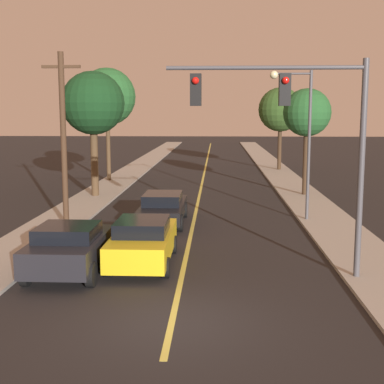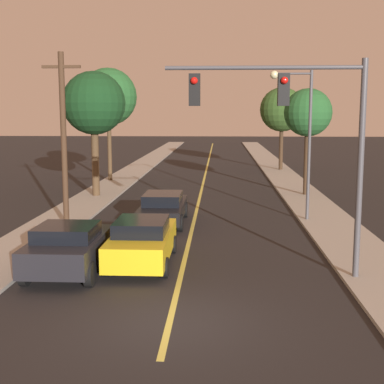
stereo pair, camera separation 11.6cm
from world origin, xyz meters
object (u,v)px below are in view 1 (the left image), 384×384
(car_near_lane_second, at_px, (163,207))
(car_outer_lane_front, at_px, (69,248))
(streetlamp_right, at_px, (299,124))
(tree_left_far, at_px, (107,97))
(tree_right_far, at_px, (280,110))
(traffic_signal_mast, at_px, (298,121))
(utility_pole_left, at_px, (63,137))
(tree_left_near, at_px, (93,104))
(car_near_lane_front, at_px, (143,241))
(tree_right_near, at_px, (307,113))

(car_near_lane_second, relative_size, car_outer_lane_front, 1.24)
(streetlamp_right, relative_size, tree_left_far, 0.84)
(tree_left_far, bearing_deg, car_outer_lane_front, -81.61)
(streetlamp_right, distance_m, tree_right_far, 21.51)
(traffic_signal_mast, distance_m, tree_right_far, 30.13)
(streetlamp_right, xyz_separation_m, tree_right_far, (1.64, 21.44, 0.72))
(tree_right_far, bearing_deg, utility_pole_left, -116.53)
(streetlamp_right, height_order, tree_left_near, tree_left_near)
(utility_pole_left, xyz_separation_m, tree_left_near, (-0.66, 8.37, 1.49))
(tree_right_far, bearing_deg, traffic_signal_mast, -95.65)
(tree_left_far, bearing_deg, traffic_signal_mast, -65.66)
(car_near_lane_front, bearing_deg, streetlamp_right, 50.27)
(car_near_lane_second, bearing_deg, car_outer_lane_front, -105.53)
(car_outer_lane_front, height_order, tree_right_far, tree_right_far)
(car_outer_lane_front, height_order, utility_pole_left, utility_pole_left)
(tree_left_far, bearing_deg, streetlamp_right, -50.12)
(utility_pole_left, xyz_separation_m, tree_right_near, (11.56, 9.36, 0.96))
(car_near_lane_front, height_order, tree_left_far, tree_left_far)
(tree_left_near, bearing_deg, traffic_signal_mast, -58.05)
(utility_pole_left, distance_m, tree_left_far, 15.64)
(car_near_lane_second, relative_size, utility_pole_left, 0.68)
(utility_pole_left, bearing_deg, tree_right_near, 38.99)
(tree_left_near, height_order, tree_left_far, tree_left_far)
(traffic_signal_mast, xyz_separation_m, tree_left_near, (-9.35, 14.99, 0.74))
(car_outer_lane_front, bearing_deg, car_near_lane_front, 28.47)
(traffic_signal_mast, distance_m, tree_left_near, 17.69)
(tree_left_far, relative_size, tree_right_far, 1.15)
(car_near_lane_second, distance_m, utility_pole_left, 5.23)
(streetlamp_right, bearing_deg, utility_pole_left, -169.18)
(car_outer_lane_front, distance_m, streetlamp_right, 12.15)
(car_near_lane_front, relative_size, streetlamp_right, 0.69)
(tree_left_near, bearing_deg, tree_right_near, 4.64)
(car_near_lane_second, height_order, utility_pole_left, utility_pole_left)
(tree_right_near, xyz_separation_m, tree_right_far, (0.10, 14.00, 0.27))
(streetlamp_right, height_order, tree_right_near, streetlamp_right)
(streetlamp_right, distance_m, utility_pole_left, 10.21)
(traffic_signal_mast, height_order, utility_pole_left, utility_pole_left)
(tree_right_near, bearing_deg, utility_pole_left, -141.01)
(car_outer_lane_front, bearing_deg, tree_left_far, 98.39)
(traffic_signal_mast, relative_size, tree_left_far, 0.80)
(car_near_lane_front, distance_m, tree_right_near, 16.96)
(car_near_lane_second, distance_m, tree_right_near, 11.90)
(car_near_lane_front, height_order, tree_left_near, tree_left_near)
(tree_left_near, distance_m, tree_right_near, 12.27)
(car_near_lane_second, bearing_deg, tree_left_far, 110.36)
(car_near_lane_front, relative_size, traffic_signal_mast, 0.73)
(streetlamp_right, height_order, utility_pole_left, utility_pole_left)
(car_outer_lane_front, height_order, traffic_signal_mast, traffic_signal_mast)
(streetlamp_right, distance_m, tree_right_near, 7.62)
(car_near_lane_second, height_order, tree_right_far, tree_right_far)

